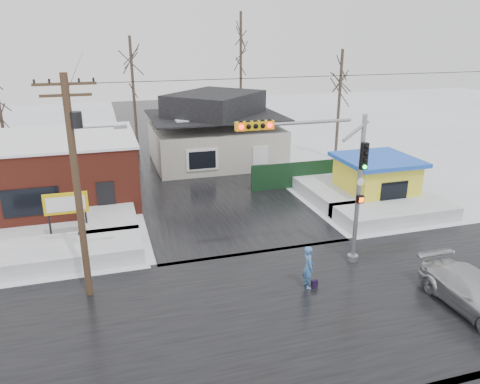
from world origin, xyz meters
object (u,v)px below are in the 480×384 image
object	(u,v)px
utility_pole	(78,177)
pedestrian	(308,267)
marquee_sign	(66,205)
car	(474,293)
traffic_signal	(329,173)
kiosk	(376,179)

from	to	relation	value
utility_pole	pedestrian	bearing A→B (deg)	-13.33
marquee_sign	car	size ratio (longest dim) A/B	0.52
pedestrian	car	bearing A→B (deg)	-115.68
utility_pole	marquee_sign	bearing A→B (deg)	100.13
traffic_signal	kiosk	xyz separation A→B (m)	(7.07, 7.03, -3.08)
utility_pole	car	bearing A→B (deg)	-20.82
marquee_sign	car	distance (m)	19.27
utility_pole	kiosk	xyz separation A→B (m)	(17.43, 6.49, -3.65)
traffic_signal	car	world-z (taller)	traffic_signal
utility_pole	marquee_sign	world-z (taller)	utility_pole
pedestrian	kiosk	bearing A→B (deg)	-39.25
traffic_signal	kiosk	bearing A→B (deg)	44.84
marquee_sign	car	xyz separation A→B (m)	(15.44, -11.46, -1.20)
pedestrian	marquee_sign	bearing A→B (deg)	56.52
traffic_signal	pedestrian	distance (m)	4.20
traffic_signal	utility_pole	bearing A→B (deg)	177.05
car	traffic_signal	bearing A→B (deg)	128.22
traffic_signal	kiosk	world-z (taller)	traffic_signal
marquee_sign	utility_pole	bearing A→B (deg)	-79.87
utility_pole	car	world-z (taller)	utility_pole
car	pedestrian	bearing A→B (deg)	147.72
kiosk	pedestrian	xyz separation A→B (m)	(-8.58, -8.59, -0.51)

